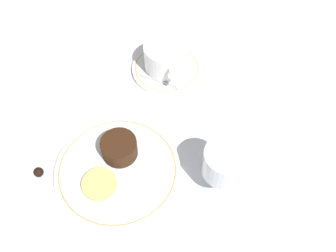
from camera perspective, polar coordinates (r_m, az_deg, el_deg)
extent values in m
plane|color=white|center=(0.75, -4.17, -7.04)|extent=(3.00, 3.00, 0.00)
cylinder|color=white|center=(0.75, -7.29, -6.49)|extent=(0.24, 0.24, 0.01)
torus|color=tan|center=(0.75, -7.33, -6.29)|extent=(0.22, 0.22, 0.00)
cylinder|color=white|center=(0.90, -0.22, 8.32)|extent=(0.16, 0.16, 0.01)
torus|color=tan|center=(0.90, -0.22, 8.49)|extent=(0.14, 0.14, 0.00)
cylinder|color=white|center=(0.88, -0.34, 10.01)|extent=(0.10, 0.10, 0.06)
cylinder|color=#9E7A4C|center=(0.87, -0.35, 10.21)|extent=(0.08, 0.08, 0.05)
torus|color=white|center=(0.83, 0.32, 7.40)|extent=(0.04, 0.01, 0.04)
cube|color=silver|center=(0.87, -1.54, 6.63)|extent=(0.05, 0.07, 0.00)
ellipsoid|color=silver|center=(0.86, 1.76, 5.57)|extent=(0.02, 0.03, 0.00)
cylinder|color=silver|center=(0.75, 7.63, -8.02)|extent=(0.07, 0.07, 0.01)
cylinder|color=silver|center=(0.73, 7.85, -7.15)|extent=(0.01, 0.01, 0.04)
cylinder|color=silver|center=(0.68, 8.33, -5.20)|extent=(0.08, 0.08, 0.06)
cylinder|color=#470A14|center=(0.69, 8.22, -5.63)|extent=(0.07, 0.07, 0.03)
cylinder|color=#381E0F|center=(0.75, -7.09, -3.16)|extent=(0.07, 0.07, 0.04)
cylinder|color=#EFE075|center=(0.73, -9.93, -8.28)|extent=(0.06, 0.06, 0.01)
sphere|color=black|center=(0.78, -18.27, -6.38)|extent=(0.02, 0.02, 0.02)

